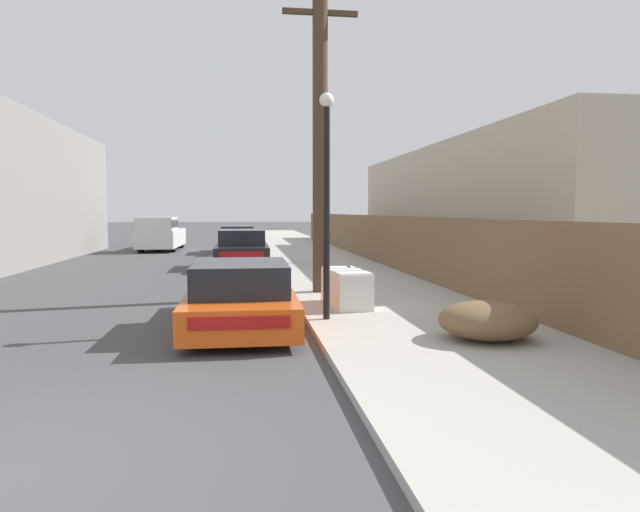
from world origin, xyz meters
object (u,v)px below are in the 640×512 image
(parked_sports_car_red, at_px, (241,297))
(car_parked_mid, at_px, (242,250))
(street_lamp, at_px, (327,187))
(pedestrian, at_px, (324,239))
(pickup_truck, at_px, (160,234))
(brush_pile, at_px, (487,320))
(discarded_fridge, at_px, (346,288))
(car_parked_far, at_px, (237,240))
(utility_pole, at_px, (320,136))

(parked_sports_car_red, bearing_deg, car_parked_mid, 90.29)
(street_lamp, xyz_separation_m, pedestrian, (1.64, 11.63, -1.50))
(car_parked_mid, xyz_separation_m, street_lamp, (1.51, -11.20, 1.86))
(pickup_truck, bearing_deg, brush_pile, 110.26)
(discarded_fridge, height_order, brush_pile, discarded_fridge)
(car_parked_mid, height_order, pedestrian, pedestrian)
(brush_pile, bearing_deg, discarded_fridge, 114.98)
(car_parked_mid, bearing_deg, car_parked_far, 92.36)
(street_lamp, bearing_deg, car_parked_far, 95.37)
(parked_sports_car_red, xyz_separation_m, pedestrian, (3.18, 11.55, 0.47))
(parked_sports_car_red, xyz_separation_m, utility_pole, (1.92, 3.48, 3.35))
(car_parked_mid, height_order, car_parked_far, car_parked_mid)
(parked_sports_car_red, bearing_deg, brush_pile, -28.32)
(parked_sports_car_red, height_order, car_parked_far, car_parked_far)
(discarded_fridge, distance_m, pedestrian, 10.28)
(car_parked_far, relative_size, street_lamp, 1.13)
(pickup_truck, relative_size, street_lamp, 1.36)
(pickup_truck, bearing_deg, street_lamp, 106.50)
(street_lamp, bearing_deg, pedestrian, 81.99)
(utility_pole, height_order, street_lamp, utility_pole)
(utility_pole, xyz_separation_m, brush_pile, (1.83, -5.55, -3.48))
(utility_pole, bearing_deg, car_parked_mid, 103.87)
(car_parked_far, xyz_separation_m, street_lamp, (1.77, -18.81, 1.88))
(street_lamp, distance_m, pedestrian, 11.84)
(discarded_fridge, xyz_separation_m, car_parked_mid, (-2.14, 9.79, 0.16))
(street_lamp, relative_size, pedestrian, 2.32)
(discarded_fridge, distance_m, car_parked_mid, 10.03)
(pickup_truck, xyz_separation_m, street_lamp, (5.81, -20.99, 1.62))
(utility_pole, relative_size, pedestrian, 4.23)
(parked_sports_car_red, height_order, pedestrian, pedestrian)
(parked_sports_car_red, height_order, street_lamp, street_lamp)
(discarded_fridge, bearing_deg, car_parked_far, 93.62)
(street_lamp, height_order, pedestrian, street_lamp)
(car_parked_far, bearing_deg, utility_pole, -83.53)
(car_parked_far, bearing_deg, parked_sports_car_red, -90.86)
(car_parked_mid, distance_m, car_parked_far, 7.61)
(parked_sports_car_red, relative_size, car_parked_far, 1.00)
(discarded_fridge, xyz_separation_m, pickup_truck, (-6.43, 19.59, 0.40))
(car_parked_far, bearing_deg, brush_pile, -80.70)
(street_lamp, bearing_deg, pickup_truck, 105.46)
(car_parked_mid, distance_m, utility_pole, 8.51)
(car_parked_mid, bearing_deg, brush_pile, -73.82)
(pickup_truck, distance_m, brush_pile, 24.34)
(brush_pile, bearing_deg, street_lamp, 138.01)
(parked_sports_car_red, height_order, utility_pole, utility_pole)
(parked_sports_car_red, relative_size, brush_pile, 3.06)
(discarded_fridge, xyz_separation_m, street_lamp, (-0.63, -1.41, 2.02))
(car_parked_far, distance_m, utility_pole, 15.74)
(discarded_fridge, height_order, street_lamp, street_lamp)
(pickup_truck, relative_size, brush_pile, 3.64)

